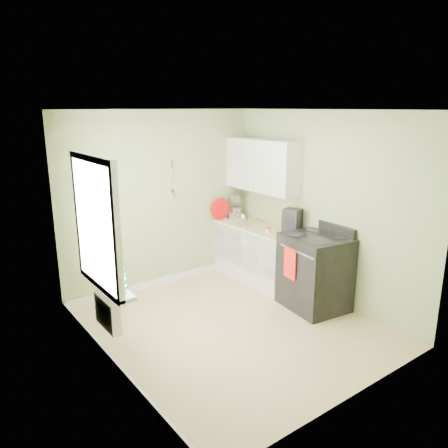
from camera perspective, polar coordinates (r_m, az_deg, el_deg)
floor at (r=5.77m, az=1.12°, el=-13.34°), size 3.20×3.60×0.02m
ceiling at (r=5.07m, az=1.28°, el=14.80°), size 3.20×3.60×0.02m
wall_back at (r=6.74m, az=-8.27°, el=3.07°), size 3.20×0.02×2.70m
wall_left at (r=4.50m, az=-15.29°, el=-3.40°), size 0.02×3.60×2.70m
wall_right at (r=6.34m, az=12.79°, el=2.09°), size 0.02×3.60×2.70m
base_cabinets at (r=7.06m, az=4.55°, el=-3.99°), size 0.60×1.60×0.87m
countertop at (r=6.92m, az=4.57°, el=-0.44°), size 0.64×1.60×0.04m
upper_cabinets at (r=6.89m, az=5.04°, el=7.64°), size 0.35×1.40×0.80m
window at (r=4.72m, az=-16.50°, el=-0.08°), size 0.06×1.14×1.44m
window_sill at (r=4.96m, az=-15.12°, el=-7.45°), size 0.18×1.14×0.04m
radiator at (r=5.04m, az=-14.97°, el=-11.17°), size 0.12×0.50×0.35m
wall_utensils at (r=6.77m, az=-6.72°, el=5.02°), size 0.02×0.14×0.58m
stove at (r=6.21m, az=11.77°, el=-6.08°), size 0.85×0.94×1.17m
stand_mixer at (r=7.45m, az=1.11°, el=2.39°), size 0.33×0.41×0.45m
kettle at (r=6.81m, az=2.47°, el=0.44°), size 0.21×0.12×0.21m
coffee_maker at (r=6.51m, az=8.87°, el=0.26°), size 0.28×0.29×0.38m
red_tray at (r=7.26m, az=-0.52°, el=2.02°), size 0.37×0.08×0.37m
jar at (r=6.54m, az=5.87°, el=-0.81°), size 0.08×0.08×0.08m
plant_a at (r=4.53m, az=-13.14°, el=-7.13°), size 0.20×0.18×0.31m
plant_b at (r=4.91m, az=-15.22°, el=-5.39°), size 0.20×0.22×0.33m
plant_c at (r=5.04m, az=-15.87°, el=-4.94°), size 0.22×0.22×0.32m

